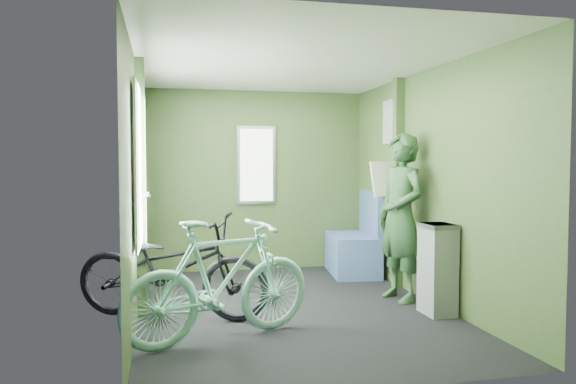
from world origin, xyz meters
name	(u,v)px	position (x,y,z in m)	size (l,w,h in m)	color
room	(286,157)	(-0.04, 0.04, 1.44)	(4.00, 4.02, 2.31)	black
bicycle_black	(172,319)	(-1.11, -0.16, 0.00)	(0.61, 1.75, 0.92)	black
bicycle_mint	(222,342)	(-0.74, -0.87, 0.00)	(0.45, 1.60, 0.96)	#92E0CF
passenger	(401,217)	(1.15, 0.07, 0.84)	(0.53, 0.72, 1.67)	#2A4D2A
waste_box	(438,269)	(1.26, -0.50, 0.41)	(0.24, 0.34, 0.83)	gray
bench_seat	(354,249)	(1.15, 1.45, 0.30)	(0.66, 1.03, 1.03)	navy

